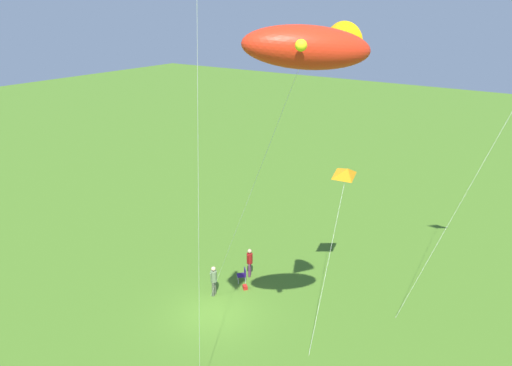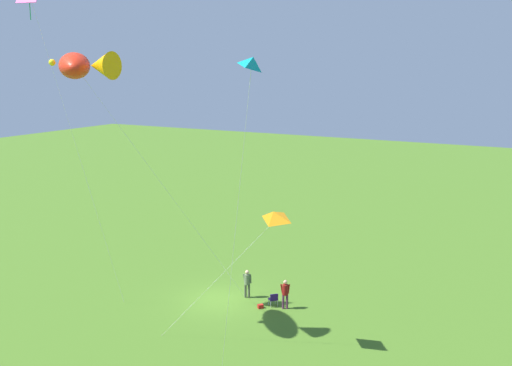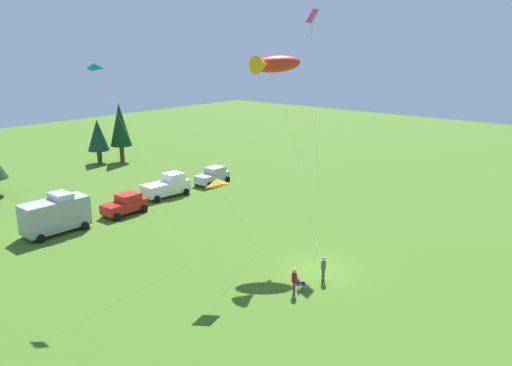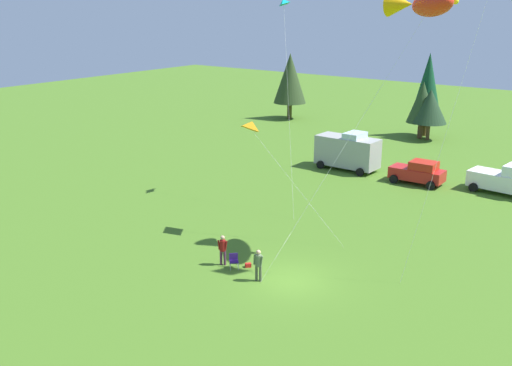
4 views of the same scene
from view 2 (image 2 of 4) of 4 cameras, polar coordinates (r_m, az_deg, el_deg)
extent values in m
plane|color=#436C1F|center=(36.68, -3.54, -11.04)|extent=(160.00, 160.00, 0.00)
cylinder|color=#474E3B|center=(36.82, -1.01, -10.22)|extent=(0.14, 0.14, 0.85)
cylinder|color=#474E3B|center=(36.77, -0.68, -10.25)|extent=(0.14, 0.14, 0.85)
cylinder|color=#556947|center=(36.53, -0.85, -9.17)|extent=(0.42, 0.42, 0.62)
sphere|color=tan|center=(36.38, -0.85, -8.49)|extent=(0.24, 0.24, 0.24)
cylinder|color=#556947|center=(36.62, -1.13, -9.06)|extent=(0.20, 0.13, 0.56)
cylinder|color=#556947|center=(36.53, -0.52, -9.11)|extent=(0.13, 0.12, 0.55)
cube|color=navy|center=(35.62, 1.63, -11.00)|extent=(0.68, 0.68, 0.04)
cube|color=navy|center=(35.35, 1.74, -10.83)|extent=(0.37, 0.37, 0.40)
cylinder|color=#A5A8AD|center=(35.82, 1.19, -11.23)|extent=(0.03, 0.03, 0.42)
cylinder|color=#A5A8AD|center=(35.94, 1.84, -11.15)|extent=(0.03, 0.03, 0.42)
cylinder|color=#A5A8AD|center=(35.45, 1.40, -11.47)|extent=(0.03, 0.03, 0.42)
cylinder|color=#A5A8AD|center=(35.57, 2.06, -11.40)|extent=(0.03, 0.03, 0.42)
cylinder|color=#592F49|center=(35.28, 2.61, -11.22)|extent=(0.14, 0.14, 0.85)
cylinder|color=#592F49|center=(35.28, 2.97, -11.23)|extent=(0.14, 0.14, 0.85)
cylinder|color=maroon|center=(35.00, 2.80, -10.11)|extent=(0.45, 0.45, 0.62)
sphere|color=tan|center=(34.84, 2.81, -9.41)|extent=(0.24, 0.24, 0.24)
cylinder|color=maroon|center=(35.05, 2.47, -10.03)|extent=(0.20, 0.16, 0.56)
cylinder|color=maroon|center=(35.05, 3.13, -10.03)|extent=(0.17, 0.14, 0.56)
cube|color=#B11D16|center=(35.43, 0.43, -11.66)|extent=(0.37, 0.39, 0.22)
ellipsoid|color=red|center=(30.83, -16.91, 10.65)|extent=(3.81, 3.82, 1.53)
cone|color=#F5A708|center=(29.63, -14.51, 10.77)|extent=(1.34, 1.33, 1.33)
sphere|color=yellow|center=(31.31, -18.84, 10.81)|extent=(0.32, 0.32, 0.32)
cylinder|color=silver|center=(33.07, -8.24, -1.06)|extent=(4.84, 8.19, 13.84)
cylinder|color=#4C3823|center=(37.12, -1.05, -10.75)|extent=(0.04, 0.04, 0.01)
pyramid|color=orange|center=(28.28, 1.65, -3.21)|extent=(1.60, 1.32, 0.80)
cylinder|color=silver|center=(30.23, -3.87, -9.28)|extent=(5.88, 1.40, 6.63)
cylinder|color=#4C3823|center=(32.57, -8.96, -14.16)|extent=(0.04, 0.04, 0.01)
pyramid|color=#0A959A|center=(19.04, -0.26, 11.38)|extent=(0.99, 1.19, 0.55)
cylinder|color=silver|center=(22.99, -2.17, -6.51)|extent=(3.98, 4.29, 13.78)
cylinder|color=green|center=(34.17, -20.73, 15.35)|extent=(0.04, 0.04, 1.22)
cylinder|color=silver|center=(34.52, -16.41, 2.21)|extent=(2.69, 3.12, 17.50)
cylinder|color=#4C3823|center=(37.05, -12.44, -11.06)|extent=(0.04, 0.04, 0.01)
camera|label=1|loc=(37.72, -39.60, 10.49)|focal=35.00mm
camera|label=3|loc=(46.92, 40.89, 10.21)|focal=35.00mm
camera|label=4|loc=(62.51, -4.22, 11.26)|focal=42.00mm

